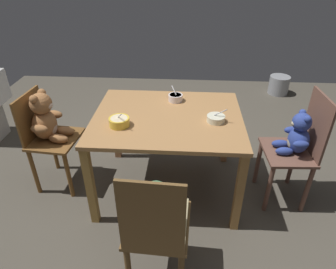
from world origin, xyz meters
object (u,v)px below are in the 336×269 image
object	(u,v)px
teddy_chair_near_left	(47,125)
teddy_chair_near_right	(297,141)
dining_table	(168,126)
porridge_bowl_yellow_near_left	(119,122)
metal_pail	(279,85)
porridge_bowl_cream_near_right	(216,118)
porridge_bowl_white_far_center	(175,98)
teddy_chair_near_front	(157,219)

from	to	relation	value
teddy_chair_near_left	teddy_chair_near_right	world-z (taller)	teddy_chair_near_right
dining_table	porridge_bowl_yellow_near_left	bearing A→B (deg)	-153.22
teddy_chair_near_right	metal_pail	xyz separation A→B (m)	(0.48, 2.20, -0.43)
dining_table	teddy_chair_near_left	bearing A→B (deg)	178.97
teddy_chair_near_left	porridge_bowl_cream_near_right	bearing A→B (deg)	1.78
porridge_bowl_cream_near_right	teddy_chair_near_right	bearing A→B (deg)	1.28
porridge_bowl_cream_near_right	porridge_bowl_white_far_center	world-z (taller)	porridge_bowl_white_far_center
metal_pail	porridge_bowl_white_far_center	bearing A→B (deg)	-127.53
dining_table	porridge_bowl_cream_near_right	size ratio (longest dim) A/B	8.01
teddy_chair_near_left	teddy_chair_near_front	size ratio (longest dim) A/B	0.94
teddy_chair_near_left	porridge_bowl_white_far_center	xyz separation A→B (m)	(1.05, 0.26, 0.16)
teddy_chair_near_right	dining_table	bearing A→B (deg)	-5.55
dining_table	metal_pail	distance (m)	2.66
dining_table	teddy_chair_near_left	distance (m)	1.00
dining_table	porridge_bowl_white_far_center	size ratio (longest dim) A/B	9.51
teddy_chair_near_front	porridge_bowl_cream_near_right	size ratio (longest dim) A/B	6.55
teddy_chair_near_left	porridge_bowl_white_far_center	bearing A→B (deg)	18.99
teddy_chair_near_left	porridge_bowl_yellow_near_left	world-z (taller)	teddy_chair_near_left
teddy_chair_near_front	metal_pail	xyz separation A→B (m)	(1.49, 3.04, -0.42)
dining_table	metal_pail	xyz separation A→B (m)	(1.49, 2.15, -0.50)
dining_table	metal_pail	size ratio (longest dim) A/B	4.04
porridge_bowl_white_far_center	porridge_bowl_yellow_near_left	bearing A→B (deg)	-131.15
porridge_bowl_white_far_center	teddy_chair_near_front	bearing A→B (deg)	-92.52
porridge_bowl_white_far_center	metal_pail	world-z (taller)	porridge_bowl_white_far_center
teddy_chair_near_right	porridge_bowl_white_far_center	distance (m)	1.03
porridge_bowl_cream_near_right	porridge_bowl_yellow_near_left	xyz separation A→B (m)	(-0.71, -0.11, 0.01)
teddy_chair_near_right	porridge_bowl_white_far_center	xyz separation A→B (m)	(-0.96, 0.32, 0.19)
teddy_chair_near_front	teddy_chair_near_right	bearing A→B (deg)	-47.10
teddy_chair_near_front	porridge_bowl_yellow_near_left	xyz separation A→B (m)	(-0.34, 0.72, 0.20)
porridge_bowl_cream_near_right	metal_pail	bearing A→B (deg)	63.11
metal_pail	porridge_bowl_cream_near_right	bearing A→B (deg)	-116.89
dining_table	teddy_chair_near_front	bearing A→B (deg)	-90.15
porridge_bowl_cream_near_right	porridge_bowl_yellow_near_left	distance (m)	0.72
porridge_bowl_yellow_near_left	dining_table	bearing A→B (deg)	26.78
porridge_bowl_white_far_center	metal_pail	size ratio (longest dim) A/B	0.42
teddy_chair_near_left	porridge_bowl_cream_near_right	distance (m)	1.38
porridge_bowl_cream_near_right	porridge_bowl_yellow_near_left	size ratio (longest dim) A/B	0.94
teddy_chair_near_left	porridge_bowl_white_far_center	size ratio (longest dim) A/B	7.28
porridge_bowl_cream_near_right	teddy_chair_near_front	bearing A→B (deg)	-114.00
porridge_bowl_yellow_near_left	porridge_bowl_cream_near_right	bearing A→B (deg)	8.69
dining_table	porridge_bowl_yellow_near_left	distance (m)	0.40
porridge_bowl_yellow_near_left	teddy_chair_near_right	bearing A→B (deg)	5.21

